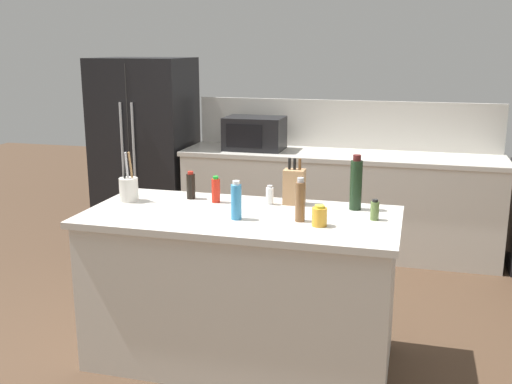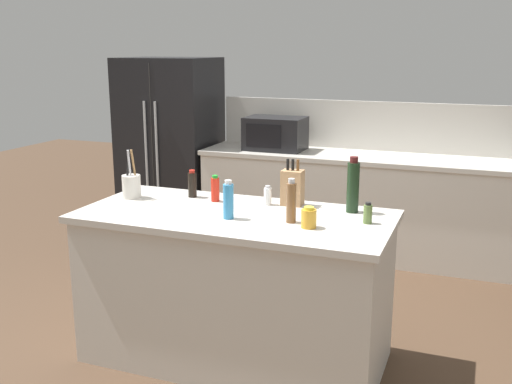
# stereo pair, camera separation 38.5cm
# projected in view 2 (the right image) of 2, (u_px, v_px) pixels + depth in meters

# --- Properties ---
(ground_plane) EXTENTS (14.00, 14.00, 0.00)m
(ground_plane) POSITION_uv_depth(u_px,v_px,m) (236.00, 357.00, 3.77)
(ground_plane) COLOR #473323
(back_counter_run) EXTENTS (2.95, 0.66, 0.94)m
(back_counter_run) POSITION_uv_depth(u_px,v_px,m) (358.00, 205.00, 5.55)
(back_counter_run) COLOR beige
(back_counter_run) RESTS_ON ground_plane
(wall_backsplash) EXTENTS (2.91, 0.03, 0.46)m
(wall_backsplash) POSITION_uv_depth(u_px,v_px,m) (367.00, 126.00, 5.67)
(wall_backsplash) COLOR beige
(wall_backsplash) RESTS_ON back_counter_run
(kitchen_island) EXTENTS (1.86, 0.87, 0.94)m
(kitchen_island) POSITION_uv_depth(u_px,v_px,m) (235.00, 287.00, 3.66)
(kitchen_island) COLOR beige
(kitchen_island) RESTS_ON ground_plane
(refrigerator) EXTENTS (0.92, 0.75, 1.79)m
(refrigerator) POSITION_uv_depth(u_px,v_px,m) (170.00, 146.00, 6.18)
(refrigerator) COLOR black
(refrigerator) RESTS_ON ground_plane
(microwave) EXTENTS (0.55, 0.39, 0.31)m
(microwave) POSITION_uv_depth(u_px,v_px,m) (275.00, 133.00, 5.68)
(microwave) COLOR black
(microwave) RESTS_ON back_counter_run
(knife_block) EXTENTS (0.13, 0.10, 0.29)m
(knife_block) POSITION_uv_depth(u_px,v_px,m) (292.00, 187.00, 3.71)
(knife_block) COLOR #A87C54
(knife_block) RESTS_ON kitchen_island
(utensil_crock) EXTENTS (0.12, 0.12, 0.32)m
(utensil_crock) POSITION_uv_depth(u_px,v_px,m) (131.00, 185.00, 3.89)
(utensil_crock) COLOR beige
(utensil_crock) RESTS_ON kitchen_island
(spice_jar_oregano) EXTENTS (0.05, 0.05, 0.12)m
(spice_jar_oregano) POSITION_uv_depth(u_px,v_px,m) (368.00, 214.00, 3.33)
(spice_jar_oregano) COLOR #567038
(spice_jar_oregano) RESTS_ON kitchen_island
(dish_soap_bottle) EXTENTS (0.06, 0.06, 0.23)m
(dish_soap_bottle) POSITION_uv_depth(u_px,v_px,m) (228.00, 201.00, 3.42)
(dish_soap_bottle) COLOR #3384BC
(dish_soap_bottle) RESTS_ON kitchen_island
(salt_shaker) EXTENTS (0.05, 0.05, 0.12)m
(salt_shaker) POSITION_uv_depth(u_px,v_px,m) (268.00, 196.00, 3.73)
(salt_shaker) COLOR silver
(salt_shaker) RESTS_ON kitchen_island
(soy_sauce_bottle) EXTENTS (0.06, 0.06, 0.18)m
(soy_sauce_bottle) POSITION_uv_depth(u_px,v_px,m) (192.00, 184.00, 3.91)
(soy_sauce_bottle) COLOR black
(soy_sauce_bottle) RESTS_ON kitchen_island
(pepper_grinder) EXTENTS (0.06, 0.06, 0.25)m
(pepper_grinder) POSITION_uv_depth(u_px,v_px,m) (291.00, 202.00, 3.34)
(pepper_grinder) COLOR brown
(pepper_grinder) RESTS_ON kitchen_island
(hot_sauce_bottle) EXTENTS (0.05, 0.05, 0.17)m
(hot_sauce_bottle) POSITION_uv_depth(u_px,v_px,m) (215.00, 189.00, 3.80)
(hot_sauce_bottle) COLOR red
(hot_sauce_bottle) RESTS_ON kitchen_island
(honey_jar) EXTENTS (0.08, 0.08, 0.12)m
(honey_jar) POSITION_uv_depth(u_px,v_px,m) (309.00, 218.00, 3.25)
(honey_jar) COLOR gold
(honey_jar) RESTS_ON kitchen_island
(wine_bottle) EXTENTS (0.07, 0.07, 0.34)m
(wine_bottle) POSITION_uv_depth(u_px,v_px,m) (353.00, 186.00, 3.54)
(wine_bottle) COLOR black
(wine_bottle) RESTS_ON kitchen_island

